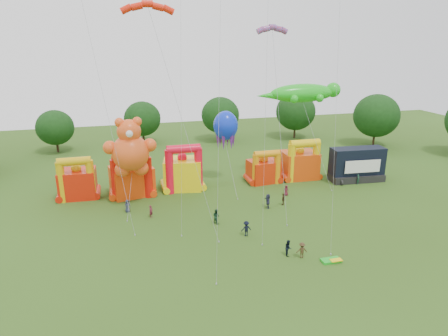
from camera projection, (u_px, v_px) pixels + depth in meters
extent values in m
plane|color=#2E4A14|center=(291.00, 300.00, 34.39)|extent=(160.00, 160.00, 0.00)
cylinder|color=#352314|center=(374.00, 137.00, 83.71)|extent=(0.44, 0.44, 3.72)
ellipsoid|color=#123410|center=(376.00, 116.00, 82.31)|extent=(9.30, 9.30, 8.89)
cylinder|color=#352314|center=(295.00, 130.00, 90.50)|extent=(0.44, 0.44, 3.51)
ellipsoid|color=#123410|center=(296.00, 111.00, 89.18)|extent=(8.77, 8.78, 8.39)
cylinder|color=#352314|center=(220.00, 133.00, 88.15)|extent=(0.44, 0.44, 3.30)
ellipsoid|color=#123410|center=(220.00, 115.00, 86.91)|extent=(8.25, 8.25, 7.88)
cylinder|color=#352314|center=(143.00, 136.00, 85.97)|extent=(0.44, 0.44, 3.09)
ellipsoid|color=#123410|center=(142.00, 119.00, 84.81)|extent=(7.73, 7.72, 7.38)
cylinder|color=#352314|center=(57.00, 145.00, 79.15)|extent=(0.44, 0.44, 2.88)
ellipsoid|color=#123410|center=(55.00, 128.00, 78.07)|extent=(7.20, 7.20, 6.88)
cube|color=red|center=(78.00, 184.00, 56.39)|extent=(5.09, 4.16, 3.99)
cylinder|color=gold|center=(62.00, 182.00, 54.35)|extent=(1.08, 1.08, 5.71)
cylinder|color=gold|center=(91.00, 180.00, 55.28)|extent=(1.08, 1.08, 5.71)
cylinder|color=gold|center=(74.00, 161.00, 53.94)|extent=(4.38, 1.14, 1.14)
sphere|color=gold|center=(76.00, 168.00, 55.68)|extent=(1.40, 1.40, 1.40)
cube|color=#E73E0C|center=(132.00, 181.00, 57.37)|extent=(6.49, 5.65, 4.09)
cylinder|color=red|center=(116.00, 180.00, 55.07)|extent=(1.24, 1.24, 5.85)
cylinder|color=red|center=(148.00, 177.00, 56.13)|extent=(1.24, 1.24, 5.85)
cylinder|color=red|center=(131.00, 159.00, 54.70)|extent=(5.01, 1.30, 1.30)
sphere|color=red|center=(131.00, 165.00, 56.65)|extent=(1.40, 1.40, 1.40)
cube|color=yellow|center=(183.00, 174.00, 59.63)|extent=(6.16, 5.30, 4.57)
cylinder|color=red|center=(170.00, 172.00, 57.36)|extent=(1.20, 1.20, 6.52)
cylinder|color=red|center=(199.00, 170.00, 58.39)|extent=(1.20, 1.20, 6.52)
cylinder|color=red|center=(183.00, 149.00, 56.88)|extent=(4.84, 1.26, 1.26)
sphere|color=red|center=(182.00, 157.00, 58.84)|extent=(1.40, 1.40, 1.40)
cube|color=red|center=(263.00, 171.00, 62.64)|extent=(4.96, 4.18, 3.42)
cylinder|color=orange|center=(256.00, 170.00, 60.78)|extent=(0.99, 0.99, 4.88)
cylinder|color=orange|center=(277.00, 168.00, 61.64)|extent=(0.99, 0.99, 4.88)
cylinder|color=orange|center=(267.00, 154.00, 60.46)|extent=(4.02, 1.04, 1.04)
sphere|color=orange|center=(264.00, 159.00, 62.02)|extent=(1.40, 1.40, 1.40)
cube|color=#DE410C|center=(299.00, 165.00, 64.36)|extent=(5.56, 4.51, 4.26)
cylinder|color=yellow|center=(291.00, 163.00, 62.12)|extent=(1.19, 1.19, 6.08)
cylinder|color=yellow|center=(316.00, 161.00, 63.15)|extent=(1.19, 1.19, 6.08)
cylinder|color=yellow|center=(305.00, 143.00, 61.70)|extent=(4.83, 1.25, 1.25)
sphere|color=yellow|center=(300.00, 150.00, 63.62)|extent=(1.40, 1.40, 1.40)
cube|color=black|center=(356.00, 177.00, 63.37)|extent=(8.62, 3.77, 1.10)
cube|color=black|center=(357.00, 161.00, 62.73)|extent=(8.59, 3.36, 4.21)
cube|color=white|center=(363.00, 166.00, 61.37)|extent=(5.80, 0.51, 1.98)
cylinder|color=black|center=(341.00, 183.00, 61.44)|extent=(0.30, 0.90, 0.90)
cylinder|color=black|center=(379.00, 179.00, 63.07)|extent=(0.30, 0.90, 0.90)
sphere|color=#ED501A|center=(131.00, 153.00, 52.38)|extent=(4.88, 4.88, 4.88)
sphere|color=#ED501A|center=(129.00, 131.00, 51.49)|extent=(3.11, 3.11, 3.11)
sphere|color=#ED501A|center=(119.00, 122.00, 50.85)|extent=(1.22, 1.22, 1.22)
sphere|color=#ED501A|center=(137.00, 122.00, 51.39)|extent=(1.22, 1.22, 1.22)
sphere|color=#ED501A|center=(110.00, 148.00, 51.49)|extent=(1.78, 1.78, 1.78)
sphere|color=#ED501A|center=(150.00, 145.00, 52.73)|extent=(1.78, 1.78, 1.78)
sphere|color=#ED501A|center=(122.00, 170.00, 52.77)|extent=(2.00, 2.00, 2.00)
sphere|color=#ED501A|center=(141.00, 168.00, 53.36)|extent=(2.00, 2.00, 2.00)
sphere|color=white|center=(129.00, 134.00, 50.12)|extent=(0.89, 0.89, 0.89)
ellipsoid|color=green|center=(302.00, 93.00, 63.22)|extent=(10.99, 3.43, 2.92)
sphere|color=green|center=(333.00, 90.00, 64.42)|extent=(2.36, 2.36, 2.36)
cone|color=green|center=(269.00, 96.00, 61.93)|extent=(4.29, 1.72, 1.72)
sphere|color=green|center=(310.00, 95.00, 65.51)|extent=(1.29, 1.29, 1.29)
sphere|color=green|center=(320.00, 98.00, 62.35)|extent=(1.29, 1.29, 1.29)
sphere|color=green|center=(285.00, 96.00, 64.47)|extent=(1.29, 1.29, 1.29)
sphere|color=green|center=(294.00, 99.00, 61.31)|extent=(1.29, 1.29, 1.29)
ellipsoid|color=#0E2BD2|center=(226.00, 126.00, 61.06)|extent=(3.77, 3.77, 4.52)
cone|color=#591E8C|center=(233.00, 138.00, 61.99)|extent=(0.85, 0.85, 3.01)
cone|color=#591E8C|center=(228.00, 137.00, 62.82)|extent=(0.85, 0.85, 3.01)
cone|color=#591E8C|center=(220.00, 137.00, 62.52)|extent=(0.85, 0.85, 3.01)
cone|color=#591E8C|center=(218.00, 139.00, 61.40)|extent=(0.85, 0.85, 3.01)
cone|color=#591E8C|center=(224.00, 141.00, 60.57)|extent=(0.85, 0.85, 3.01)
cone|color=#591E8C|center=(231.00, 140.00, 60.87)|extent=(0.85, 0.85, 3.01)
cube|color=green|center=(331.00, 260.00, 40.35)|extent=(2.01, 1.01, 0.24)
cube|color=yellow|center=(336.00, 260.00, 40.13)|extent=(1.20, 0.61, 0.10)
imported|color=#292E44|center=(127.00, 206.00, 51.69)|extent=(0.95, 0.74, 1.70)
imported|color=maroon|center=(151.00, 212.00, 50.08)|extent=(0.70, 0.70, 1.64)
imported|color=#153621|center=(216.00, 216.00, 48.49)|extent=(1.06, 1.14, 1.87)
imported|color=black|center=(246.00, 229.00, 45.39)|extent=(1.20, 0.73, 1.82)
imported|color=#3C2B18|center=(283.00, 199.00, 53.96)|extent=(0.91, 1.01, 1.65)
imported|color=#2A2C46|center=(268.00, 201.00, 52.93)|extent=(0.88, 1.90, 1.97)
imported|color=maroon|center=(286.00, 190.00, 57.23)|extent=(0.90, 0.84, 1.55)
imported|color=#1A412E|center=(358.00, 179.00, 61.62)|extent=(0.68, 0.68, 1.59)
imported|color=black|center=(288.00, 248.00, 41.34)|extent=(0.86, 0.98, 1.71)
imported|color=#3F2F19|center=(302.00, 250.00, 40.81)|extent=(1.18, 0.75, 1.74)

